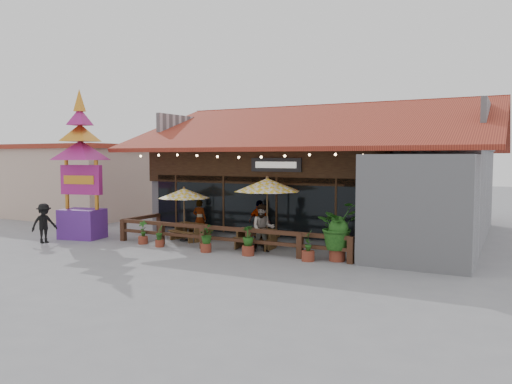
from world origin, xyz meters
The scene contains 19 objects.
ground centered at (0.00, 0.00, 0.00)m, with size 100.00×100.00×0.00m, color gray.
restaurant_building centered at (0.26, 6.61, 2.21)m, with size 15.50×14.73×6.09m.
patio_railing centered at (-2.25, -0.27, 0.61)m, with size 10.00×2.60×0.92m.
neighbor_building centered at (-15.00, 6.00, 2.14)m, with size 8.40×8.40×4.22m.
umbrella_left centered at (-4.24, 0.70, 1.99)m, with size 2.39×2.39×2.28m.
umbrella_right centered at (-0.42, 0.83, 2.43)m, with size 2.82×2.82×2.79m.
picnic_table_left centered at (-4.09, 0.94, 0.48)m, with size 1.75×1.61×0.71m.
picnic_table_right centered at (-0.78, 0.60, 0.49)m, with size 1.62×1.43×0.73m.
thai_sign_tower centered at (-8.50, -0.84, 3.64)m, with size 2.99×2.99×6.88m.
tropical_plant centered at (2.77, -0.27, 1.15)m, with size 1.80×1.88×2.02m.
diner_a centered at (-4.02, 1.52, 0.84)m, with size 0.61×0.40×1.68m, color #3D2813.
diner_b centered at (-0.16, -0.06, 0.89)m, with size 0.86×0.67×1.78m, color #3D2813.
diner_c centered at (-1.09, 1.50, 0.89)m, with size 1.04×0.43×1.78m, color #3D2813.
pedestrian centered at (-8.97, -2.43, 0.81)m, with size 1.05×0.60×1.63m, color black.
planter_a centered at (-5.26, -0.71, 0.40)m, with size 0.39×0.39×0.95m.
planter_b centered at (-4.25, -0.94, 0.39)m, with size 0.35×0.35×0.86m.
planter_c centered at (-2.04, -1.01, 0.56)m, with size 0.79×0.78×0.99m.
planter_d centered at (-0.35, -0.85, 0.52)m, with size 0.56×0.56×1.08m.
planter_e centered at (1.91, -0.75, 0.45)m, with size 0.43×0.43×1.06m.
Camera 1 is at (8.05, -16.32, 3.51)m, focal length 35.00 mm.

